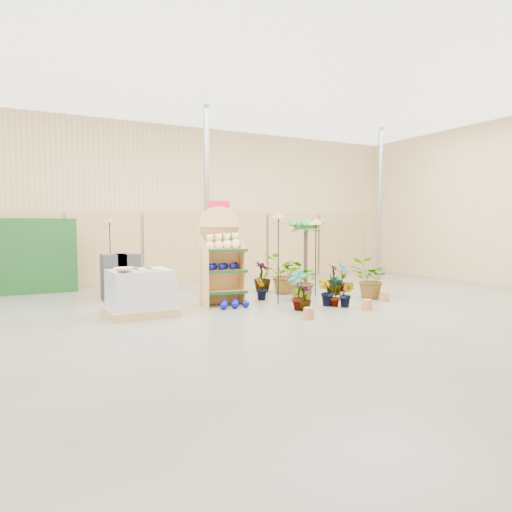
{
  "coord_description": "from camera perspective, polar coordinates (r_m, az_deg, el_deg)",
  "views": [
    {
      "loc": [
        -4.06,
        -6.87,
        1.66
      ],
      "look_at": [
        0.3,
        1.5,
        1.0
      ],
      "focal_mm": 32.0,
      "sensor_mm": 36.0,
      "label": 1
    }
  ],
  "objects": [
    {
      "name": "potted_plant_5",
      "position": [
        9.95,
        0.7,
        -4.05
      ],
      "size": [
        0.36,
        0.37,
        0.53
      ],
      "primitive_type": "imported",
      "rotation": [
        0.0,
        0.0,
        4.16
      ],
      "color": "#317C2C",
      "rests_on": "ground"
    },
    {
      "name": "display_shelf",
      "position": [
        9.46,
        -4.41,
        -0.45
      ],
      "size": [
        0.92,
        0.65,
        2.03
      ],
      "rotation": [
        0.0,
        0.0,
        -0.15
      ],
      "color": "tan",
      "rests_on": "ground"
    },
    {
      "name": "trellis_stock",
      "position": [
        12.1,
        -26.23,
        -0.01
      ],
      "size": [
        2.0,
        0.3,
        1.8
      ],
      "primitive_type": "cube",
      "color": "#154219",
      "rests_on": "ground"
    },
    {
      "name": "potted_plant_6",
      "position": [
        10.88,
        3.44,
        -2.27
      ],
      "size": [
        0.96,
        0.87,
        0.95
      ],
      "primitive_type": "imported",
      "rotation": [
        0.0,
        0.0,
        3.31
      ],
      "color": "#317C2C",
      "rests_on": "ground"
    },
    {
      "name": "gazing_balls_shelf",
      "position": [
        9.37,
        -4.13,
        -1.28
      ],
      "size": [
        0.75,
        0.26,
        0.14
      ],
      "color": "#070B84",
      "rests_on": "display_shelf"
    },
    {
      "name": "potted_plant_10",
      "position": [
        10.48,
        13.93,
        -2.77
      ],
      "size": [
        1.05,
        1.02,
        0.89
      ],
      "primitive_type": "imported",
      "rotation": [
        0.0,
        0.0,
        2.56
      ],
      "color": "#317C2C",
      "rests_on": "ground"
    },
    {
      "name": "bird_table_back",
      "position": [
        11.44,
        -17.84,
        4.02
      ],
      "size": [
        0.34,
        0.34,
        1.84
      ],
      "color": "black",
      "rests_on": "ground"
    },
    {
      "name": "charcoal_planters",
      "position": [
        10.58,
        -16.56,
        -2.46
      ],
      "size": [
        0.8,
        0.5,
        1.0
      ],
      "color": "#26262B",
      "rests_on": "ground"
    },
    {
      "name": "pallet_stack",
      "position": [
        8.57,
        -14.27,
        -4.46
      ],
      "size": [
        1.22,
        1.04,
        0.87
      ],
      "rotation": [
        0.0,
        0.0,
        0.05
      ],
      "color": "tan",
      "rests_on": "ground"
    },
    {
      "name": "room",
      "position": [
        8.8,
        0.04,
        7.61
      ],
      "size": [
        15.2,
        12.1,
        4.7
      ],
      "color": "#5C594D",
      "rests_on": "ground"
    },
    {
      "name": "bird_table_front",
      "position": [
        9.4,
        2.82,
        4.72
      ],
      "size": [
        0.34,
        0.34,
        1.92
      ],
      "color": "black",
      "rests_on": "ground"
    },
    {
      "name": "potted_plant_9",
      "position": [
        9.33,
        11.26,
        -4.68
      ],
      "size": [
        0.37,
        0.37,
        0.53
      ],
      "primitive_type": "imported",
      "rotation": [
        0.0,
        0.0,
        5.46
      ],
      "color": "#317C2C",
      "rests_on": "ground"
    },
    {
      "name": "potted_plant_3",
      "position": [
        11.08,
        9.7,
        -2.78
      ],
      "size": [
        0.53,
        0.53,
        0.73
      ],
      "primitive_type": "imported",
      "rotation": [
        0.0,
        0.0,
        1.19
      ],
      "color": "#317C2C",
      "rests_on": "ground"
    },
    {
      "name": "potted_plant_2",
      "position": [
        9.95,
        5.95,
        -3.05
      ],
      "size": [
        0.81,
        0.9,
        0.89
      ],
      "primitive_type": "imported",
      "rotation": [
        0.0,
        0.0,
        4.56
      ],
      "color": "#317C2C",
      "rests_on": "ground"
    },
    {
      "name": "potted_plant_7",
      "position": [
        8.84,
        6.05,
        -5.2
      ],
      "size": [
        0.4,
        0.4,
        0.5
      ],
      "primitive_type": "imported",
      "rotation": [
        0.0,
        0.0,
        2.3
      ],
      "color": "#317C2C",
      "rests_on": "ground"
    },
    {
      "name": "potted_plant_11",
      "position": [
        11.24,
        0.79,
        -2.56
      ],
      "size": [
        0.5,
        0.5,
        0.75
      ],
      "primitive_type": "imported",
      "rotation": [
        0.0,
        0.0,
        1.8
      ],
      "color": "#317C2C",
      "rests_on": "ground"
    },
    {
      "name": "gazing_balls_floor",
      "position": [
        9.11,
        -2.91,
        -6.03
      ],
      "size": [
        0.63,
        0.39,
        0.15
      ],
      "color": "#070B84",
      "rests_on": "ground"
    },
    {
      "name": "potted_plant_4",
      "position": [
        11.48,
        10.68,
        -2.46
      ],
      "size": [
        0.48,
        0.41,
        0.76
      ],
      "primitive_type": "imported",
      "rotation": [
        0.0,
        0.0,
        0.42
      ],
      "color": "#317C2C",
      "rests_on": "ground"
    },
    {
      "name": "potted_plant_8",
      "position": [
        9.34,
        9.92,
        -4.34
      ],
      "size": [
        0.37,
        0.4,
        0.63
      ],
      "primitive_type": "imported",
      "rotation": [
        0.0,
        0.0,
        2.13
      ],
      "color": "#317C2C",
      "rests_on": "ground"
    },
    {
      "name": "potted_plant_0",
      "position": [
        8.84,
        5.24,
        -4.11
      ],
      "size": [
        0.36,
        0.48,
        0.83
      ],
      "primitive_type": "imported",
      "rotation": [
        0.0,
        0.0,
        4.88
      ],
      "color": "#317C2C",
      "rests_on": "ground"
    },
    {
      "name": "potted_plant_1",
      "position": [
        9.4,
        8.71,
        -4.39
      ],
      "size": [
        0.42,
        0.42,
        0.59
      ],
      "primitive_type": "imported",
      "rotation": [
        0.0,
        0.0,
        2.32
      ],
      "color": "#317C2C",
      "rests_on": "ground"
    },
    {
      "name": "teddy_bears",
      "position": [
        9.36,
        -4.04,
        1.71
      ],
      "size": [
        0.75,
        0.2,
        0.32
      ],
      "color": "beige",
      "rests_on": "display_shelf"
    },
    {
      "name": "bird_table_right",
      "position": [
        10.5,
        7.49,
        3.95
      ],
      "size": [
        0.34,
        0.34,
        1.79
      ],
      "color": "black",
      "rests_on": "ground"
    },
    {
      "name": "palm",
      "position": [
        11.54,
        6.25,
        3.76
      ],
      "size": [
        0.7,
        0.7,
        1.88
      ],
      "color": "#3F2E22",
      "rests_on": "ground"
    },
    {
      "name": "offer_sign",
      "position": [
        10.69,
        -4.63,
        3.5
      ],
      "size": [
        0.5,
        0.08,
        2.2
      ],
      "color": "gray",
      "rests_on": "ground"
    }
  ]
}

